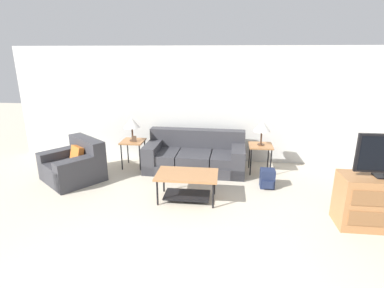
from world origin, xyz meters
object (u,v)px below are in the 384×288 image
at_px(side_table_right, 260,148).
at_px(table_lamp_right, 262,126).
at_px(armchair, 75,166).
at_px(couch, 195,156).
at_px(coffee_table, 187,181).
at_px(side_table_left, 133,144).
at_px(backpack, 267,179).
at_px(table_lamp_left, 132,123).
at_px(tv_console, 381,202).

distance_m(side_table_right, table_lamp_right, 0.47).
bearing_deg(armchair, couch, 19.27).
bearing_deg(table_lamp_right, coffee_table, -133.78).
xyz_separation_m(side_table_left, table_lamp_right, (2.76, -0.00, 0.47)).
bearing_deg(coffee_table, armchair, 165.38).
relative_size(coffee_table, side_table_left, 1.73).
distance_m(couch, coffee_table, 1.43).
bearing_deg(side_table_left, table_lamp_right, -0.00).
bearing_deg(side_table_right, side_table_left, 180.00).
bearing_deg(side_table_left, side_table_right, 0.00).
distance_m(side_table_left, backpack, 2.95).
distance_m(couch, side_table_left, 1.40).
bearing_deg(table_lamp_left, coffee_table, -45.86).
relative_size(couch, tv_console, 1.79).
relative_size(armchair, coffee_table, 1.35).
bearing_deg(side_table_right, coffee_table, -133.78).
bearing_deg(armchair, side_table_right, 12.36).
height_order(coffee_table, side_table_left, side_table_left).
distance_m(couch, table_lamp_left, 1.55).
relative_size(side_table_right, table_lamp_left, 1.17).
bearing_deg(table_lamp_right, backpack, -84.56).
xyz_separation_m(armchair, table_lamp_left, (0.97, 0.82, 0.71)).
height_order(side_table_left, backpack, side_table_left).
xyz_separation_m(armchair, side_table_right, (3.72, 0.82, 0.25)).
xyz_separation_m(side_table_left, tv_console, (4.28, -1.94, -0.15)).
distance_m(side_table_left, tv_console, 4.70).
xyz_separation_m(coffee_table, side_table_left, (-1.39, 1.43, 0.18)).
bearing_deg(coffee_table, side_table_left, 134.14).
bearing_deg(armchair, table_lamp_right, 12.36).
xyz_separation_m(coffee_table, table_lamp_right, (1.37, 1.43, 0.65)).
distance_m(coffee_table, side_table_right, 1.99).
bearing_deg(side_table_right, table_lamp_right, -116.57).
xyz_separation_m(side_table_left, side_table_right, (2.76, 0.00, 0.00)).
bearing_deg(tv_console, couch, 146.16).
xyz_separation_m(armchair, tv_console, (5.24, -1.12, 0.10)).
xyz_separation_m(couch, coffee_table, (0.01, -1.43, 0.06)).
relative_size(armchair, tv_console, 1.19).
bearing_deg(coffee_table, table_lamp_left, 134.14).
height_order(side_table_right, tv_console, tv_console).
xyz_separation_m(coffee_table, tv_console, (2.89, -0.51, 0.04)).
relative_size(coffee_table, table_lamp_right, 2.03).
bearing_deg(backpack, table_lamp_right, 95.44).
bearing_deg(side_table_left, couch, 0.19).
height_order(coffee_table, backpack, coffee_table).
distance_m(couch, side_table_right, 1.40).
xyz_separation_m(side_table_right, table_lamp_left, (-2.76, -0.00, 0.47)).
xyz_separation_m(armchair, side_table_left, (0.97, 0.82, 0.25)).
xyz_separation_m(side_table_right, backpack, (0.07, -0.77, -0.36)).
bearing_deg(armchair, coffee_table, -14.62).
height_order(armchair, table_lamp_left, table_lamp_left).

